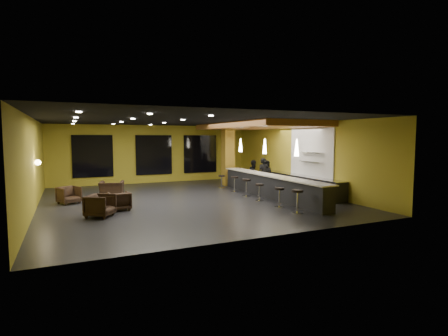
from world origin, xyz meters
name	(u,v)px	position (x,y,z in m)	size (l,w,h in m)	color
floor	(188,201)	(0.00, 0.00, -0.05)	(12.00, 13.00, 0.10)	black
ceiling	(187,119)	(0.00, 0.00, 3.55)	(12.00, 13.00, 0.10)	black
wall_back	(154,154)	(0.00, 6.55, 1.75)	(12.00, 0.10, 3.50)	#A79725
wall_front	(264,175)	(0.00, -6.55, 1.75)	(12.00, 0.10, 3.50)	#A79725
wall_left	(32,165)	(-6.05, 0.00, 1.75)	(0.10, 13.00, 3.50)	#A79725
wall_right	(300,157)	(6.05, 0.00, 1.75)	(0.10, 13.00, 3.50)	#A79725
wood_soffit	(256,126)	(4.00, 1.00, 3.36)	(3.60, 8.00, 0.28)	#9F612E
window_left	(93,156)	(-3.50, 6.44, 1.70)	(2.20, 0.06, 2.40)	black
window_center	(154,155)	(0.00, 6.44, 1.70)	(2.20, 0.06, 2.40)	black
window_right	(200,154)	(3.00, 6.44, 1.70)	(2.20, 0.06, 2.40)	black
tile_backsplash	(311,153)	(5.96, -1.00, 2.00)	(0.06, 3.20, 2.40)	white
bar_counter	(270,187)	(3.65, -1.00, 0.50)	(0.60, 8.00, 1.00)	black
bar_top	(270,175)	(3.65, -1.00, 1.02)	(0.78, 8.10, 0.05)	silver
prep_counter	(299,184)	(5.65, -0.50, 0.43)	(0.70, 6.00, 0.86)	black
prep_top	(299,175)	(5.65, -0.50, 0.89)	(0.72, 6.00, 0.03)	silver
wall_shelf_lower	(311,162)	(5.82, -1.20, 1.60)	(0.30, 1.50, 0.03)	silver
wall_shelf_upper	(311,152)	(5.82, -1.20, 2.05)	(0.30, 1.50, 0.03)	silver
column	(228,155)	(3.65, 3.60, 1.75)	(0.60, 0.60, 3.50)	olive
wall_sconce	(38,162)	(-5.88, 0.50, 1.80)	(0.22, 0.22, 0.22)	#FFE5B2
pendant_0	(297,148)	(3.65, -3.00, 2.35)	(0.20, 0.20, 0.70)	white
pendant_1	(265,146)	(3.65, -0.50, 2.35)	(0.20, 0.20, 0.70)	white
pendant_2	(241,145)	(3.65, 2.00, 2.35)	(0.20, 0.20, 0.70)	white
staff_a	(264,174)	(4.68, 1.29, 0.84)	(0.61, 0.40, 1.68)	black
staff_b	(254,174)	(4.58, 2.18, 0.75)	(0.73, 0.57, 1.51)	black
staff_c	(266,174)	(5.10, 1.75, 0.77)	(0.75, 0.49, 1.54)	black
armchair_a	(100,206)	(-3.85, -1.97, 0.39)	(0.83, 0.86, 0.78)	black
armchair_b	(120,201)	(-3.08, -1.09, 0.35)	(0.75, 0.77, 0.70)	black
armchair_c	(69,195)	(-4.83, 1.12, 0.36)	(0.77, 0.79, 0.72)	black
armchair_d	(112,189)	(-2.97, 2.36, 0.35)	(1.07, 0.93, 0.69)	black
bar_stool_0	(297,198)	(2.77, -4.31, 0.55)	(0.44, 0.44, 0.86)	silver
bar_stool_1	(279,195)	(2.76, -3.14, 0.50)	(0.40, 0.40, 0.79)	silver
bar_stool_2	(260,190)	(2.75, -1.60, 0.48)	(0.38, 0.38, 0.75)	silver
bar_stool_3	(247,185)	(2.77, -0.36, 0.53)	(0.42, 0.42, 0.82)	silver
bar_stool_4	(235,182)	(2.87, 1.11, 0.50)	(0.40, 0.40, 0.79)	silver
bar_stool_5	(222,180)	(2.77, 2.52, 0.46)	(0.36, 0.36, 0.72)	silver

